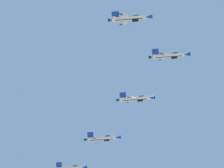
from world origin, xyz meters
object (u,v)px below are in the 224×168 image
fighter_jet_left_outer (102,138)px  fighter_jet_right_wing (130,18)px  fighter_jet_lead (169,56)px  fighter_jet_trail_slot (70,168)px  fighter_jet_left_wing (135,99)px

fighter_jet_left_outer → fighter_jet_right_wing: bearing=15.8°
fighter_jet_lead → fighter_jet_trail_slot: fighter_jet_trail_slot is taller
fighter_jet_trail_slot → fighter_jet_left_outer: bearing=41.5°
fighter_jet_lead → fighter_jet_right_wing: 22.66m
fighter_jet_left_outer → fighter_jet_trail_slot: size_ratio=1.00×
fighter_jet_left_wing → fighter_jet_right_wing: 37.19m
fighter_jet_trail_slot → fighter_jet_lead: bearing=39.6°
fighter_jet_left_outer → fighter_jet_trail_slot: 26.11m
fighter_jet_lead → fighter_jet_left_wing: 23.97m
fighter_jet_left_wing → fighter_jet_right_wing: size_ratio=1.00×
fighter_jet_trail_slot → fighter_jet_left_wing: bearing=41.4°
fighter_jet_lead → fighter_jet_right_wing: (-9.37, -20.56, -1.74)m
fighter_jet_right_wing → fighter_jet_left_outer: 56.93m
fighter_jet_left_wing → fighter_jet_trail_slot: (-40.58, 28.16, 0.17)m
fighter_jet_lead → fighter_jet_trail_slot: size_ratio=1.00×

